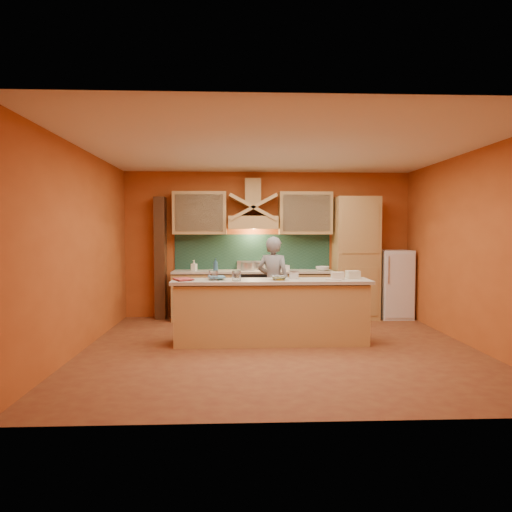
{
  "coord_description": "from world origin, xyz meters",
  "views": [
    {
      "loc": [
        -0.61,
        -6.34,
        1.64
      ],
      "look_at": [
        -0.3,
        0.9,
        1.26
      ],
      "focal_mm": 32.0,
      "sensor_mm": 36.0,
      "label": 1
    }
  ],
  "objects_px": {
    "fridge": "(394,284)",
    "person": "(273,282)",
    "kitchen_scale": "(294,275)",
    "mixing_bowl": "(279,278)",
    "stove": "(253,295)"
  },
  "relations": [
    {
      "from": "fridge",
      "to": "kitchen_scale",
      "type": "distance_m",
      "value": 2.83
    },
    {
      "from": "stove",
      "to": "mixing_bowl",
      "type": "xyz_separation_m",
      "value": [
        0.3,
        -1.96,
        0.53
      ]
    },
    {
      "from": "stove",
      "to": "person",
      "type": "distance_m",
      "value": 0.95
    },
    {
      "from": "kitchen_scale",
      "to": "mixing_bowl",
      "type": "height_order",
      "value": "kitchen_scale"
    },
    {
      "from": "stove",
      "to": "fridge",
      "type": "height_order",
      "value": "fridge"
    },
    {
      "from": "kitchen_scale",
      "to": "mixing_bowl",
      "type": "distance_m",
      "value": 0.29
    },
    {
      "from": "stove",
      "to": "kitchen_scale",
      "type": "bearing_deg",
      "value": -73.16
    },
    {
      "from": "mixing_bowl",
      "to": "fridge",
      "type": "bearing_deg",
      "value": 39.22
    },
    {
      "from": "fridge",
      "to": "person",
      "type": "distance_m",
      "value": 2.53
    },
    {
      "from": "fridge",
      "to": "person",
      "type": "xyz_separation_m",
      "value": [
        -2.38,
        -0.83,
        0.14
      ]
    },
    {
      "from": "fridge",
      "to": "kitchen_scale",
      "type": "xyz_separation_m",
      "value": [
        -2.15,
        -1.81,
        0.35
      ]
    },
    {
      "from": "fridge",
      "to": "mixing_bowl",
      "type": "bearing_deg",
      "value": -140.78
    },
    {
      "from": "kitchen_scale",
      "to": "mixing_bowl",
      "type": "relative_size",
      "value": 0.49
    },
    {
      "from": "fridge",
      "to": "person",
      "type": "height_order",
      "value": "person"
    },
    {
      "from": "stove",
      "to": "mixing_bowl",
      "type": "height_order",
      "value": "mixing_bowl"
    }
  ]
}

